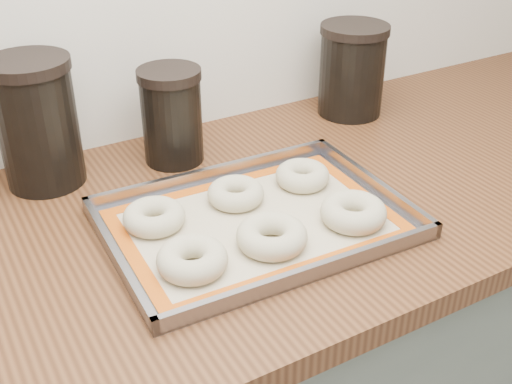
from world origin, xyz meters
TOP-DOWN VIEW (x-y plane):
  - countertop at (0.00, 1.68)m, footprint 3.06×0.68m
  - baking_tray at (-0.02, 1.61)m, footprint 0.47×0.35m
  - baking_mat at (-0.02, 1.61)m, footprint 0.43×0.30m
  - bagel_front_left at (-0.16, 1.55)m, footprint 0.13×0.13m
  - bagel_front_mid at (-0.03, 1.54)m, footprint 0.13×0.13m
  - bagel_front_right at (0.11, 1.54)m, footprint 0.10×0.10m
  - bagel_back_left at (-0.16, 1.68)m, footprint 0.11×0.11m
  - bagel_back_mid at (-0.02, 1.68)m, footprint 0.10×0.10m
  - bagel_back_right at (0.11, 1.68)m, footprint 0.09×0.09m
  - canister_left at (-0.27, 1.91)m, footprint 0.14×0.14m
  - canister_mid at (-0.04, 1.88)m, footprint 0.11×0.11m
  - canister_right at (0.37, 1.89)m, footprint 0.14×0.14m

SIDE VIEW (x-z plane):
  - countertop at x=0.00m, z-range 0.86..0.90m
  - baking_mat at x=-0.02m, z-range 0.90..0.91m
  - baking_tray at x=-0.02m, z-range 0.89..0.92m
  - bagel_back_mid at x=-0.02m, z-range 0.90..0.94m
  - bagel_back_right at x=0.11m, z-range 0.90..0.94m
  - bagel_back_left at x=-0.16m, z-range 0.90..0.94m
  - bagel_front_mid at x=-0.03m, z-range 0.90..0.94m
  - bagel_front_left at x=-0.16m, z-range 0.90..0.94m
  - bagel_front_right at x=0.11m, z-range 0.90..0.94m
  - canister_mid at x=-0.04m, z-range 0.90..1.08m
  - canister_right at x=0.37m, z-range 0.90..1.09m
  - canister_left at x=-0.27m, z-range 0.90..1.12m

